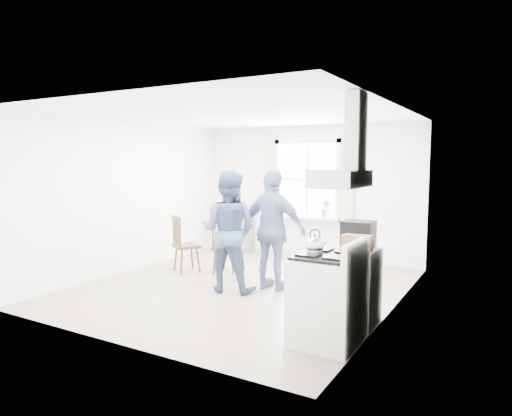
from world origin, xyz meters
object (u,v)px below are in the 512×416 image
at_px(windsor_chair_a, 223,240).
at_px(person_mid, 229,231).
at_px(gas_stove, 328,298).
at_px(person_left, 229,230).
at_px(windsor_chair_b, 181,238).
at_px(stereo_stack, 358,234).
at_px(low_cabinet, 355,286).
at_px(person_right, 273,230).

relative_size(windsor_chair_a, person_mid, 0.53).
xyz_separation_m(gas_stove, person_mid, (-1.98, 1.11, 0.40)).
relative_size(person_left, person_mid, 0.90).
relative_size(windsor_chair_b, person_left, 0.62).
bearing_deg(stereo_stack, person_left, 159.52).
height_order(person_left, person_mid, person_mid).
distance_m(gas_stove, windsor_chair_a, 3.24).
height_order(gas_stove, stereo_stack, stereo_stack).
distance_m(windsor_chair_a, person_mid, 1.07).
relative_size(gas_stove, low_cabinet, 1.24).
bearing_deg(person_right, person_left, -6.96).
bearing_deg(windsor_chair_b, stereo_stack, -14.19).
height_order(stereo_stack, person_left, person_left).
bearing_deg(windsor_chair_a, stereo_stack, -23.06).
height_order(stereo_stack, person_mid, person_mid).
bearing_deg(windsor_chair_a, low_cabinet, -24.14).
relative_size(stereo_stack, windsor_chair_a, 0.38).
distance_m(windsor_chair_a, windsor_chair_b, 0.74).
xyz_separation_m(stereo_stack, person_right, (-1.52, 0.73, -0.16)).
xyz_separation_m(person_mid, person_right, (0.54, 0.39, 0.01)).
bearing_deg(person_mid, stereo_stack, 160.50).
bearing_deg(stereo_stack, person_right, 154.21).
distance_m(windsor_chair_a, person_left, 0.43).
bearing_deg(person_right, gas_stove, 137.79).
relative_size(person_mid, person_right, 0.99).
distance_m(windsor_chair_b, person_right, 1.88).
xyz_separation_m(low_cabinet, windsor_chair_a, (-2.68, 1.20, 0.13)).
bearing_deg(person_left, person_mid, 117.52).
xyz_separation_m(windsor_chair_a, person_mid, (0.64, -0.80, 0.31)).
height_order(gas_stove, person_left, person_left).
xyz_separation_m(low_cabinet, person_left, (-2.42, 0.96, 0.35)).
height_order(gas_stove, low_cabinet, gas_stove).
relative_size(stereo_stack, windsor_chair_b, 0.37).
bearing_deg(low_cabinet, person_mid, 168.81).
height_order(windsor_chair_b, person_right, person_right).
bearing_deg(stereo_stack, low_cabinet, -95.67).
distance_m(person_left, person_mid, 0.67).
bearing_deg(person_left, low_cabinet, 152.44).
distance_m(stereo_stack, person_left, 2.60).
bearing_deg(windsor_chair_b, person_right, -3.71).
distance_m(stereo_stack, person_right, 1.69).
bearing_deg(gas_stove, person_right, 134.02).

